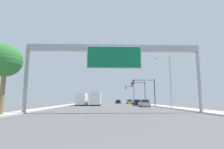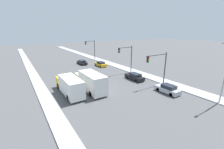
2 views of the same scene
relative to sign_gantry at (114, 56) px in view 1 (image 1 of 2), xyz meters
The scene contains 14 objects.
sidewalk_right 44.03m from the sign_gantry, 75.03° to the left, with size 3.00×120.00×0.15m.
median_strip_left 43.91m from the sign_gantry, 104.33° to the left, with size 2.00×120.00×0.15m.
sign_gantry is the anchor object (origin of this frame).
car_near_right 46.07m from the sign_gantry, 85.61° to the left, with size 1.73×4.67×1.35m.
car_mid_left 41.05m from the sign_gantry, 80.08° to the left, with size 1.72×4.54×1.43m.
car_near_center 19.00m from the sign_gantry, 67.22° to the left, with size 1.71×4.24×1.48m.
car_far_left 26.65m from the sign_gantry, 74.39° to the left, with size 1.70×4.68×1.48m.
truck_box_primary 25.42m from the sign_gantry, 98.06° to the left, with size 2.44×8.86×3.36m.
truck_box_secondary 26.66m from the sign_gantry, 105.50° to the left, with size 2.32×8.76×3.03m.
traffic_light_near_intersection 21.92m from the sign_gantry, 67.03° to the left, with size 5.39×0.32×6.25m.
traffic_light_mid_block 31.46m from the sign_gantry, 73.36° to the left, with size 4.18×0.32×6.62m.
traffic_light_far_intersection 50.96m from the sign_gantry, 79.59° to the left, with size 3.64×0.32×6.91m.
palm_tree_foreground 11.13m from the sign_gantry, 164.13° to the right, with size 3.16×3.16×6.84m.
street_lamp_right 14.32m from the sign_gantry, 45.55° to the left, with size 2.89×0.28×8.98m.
Camera 1 is at (-0.91, -1.85, 1.55)m, focal length 28.00 mm.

